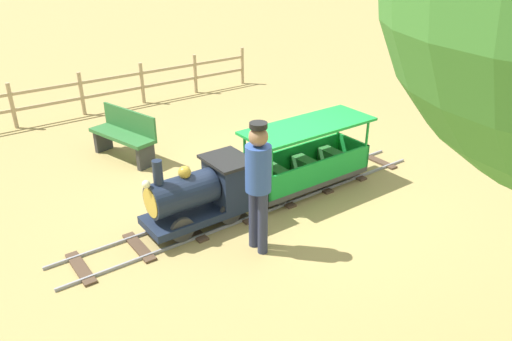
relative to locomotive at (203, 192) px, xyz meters
name	(u,v)px	position (x,y,z in m)	size (l,w,h in m)	color
ground_plane	(276,198)	(0.00, -1.20, -0.48)	(60.00, 60.00, 0.00)	#A38C51
track	(257,204)	(0.00, -0.86, -0.47)	(0.70, 5.70, 0.04)	gray
locomotive	(203,192)	(0.00, 0.00, 0.00)	(0.66, 1.45, 1.04)	#192338
passenger_car	(307,162)	(0.00, -1.76, -0.06)	(0.76, 2.00, 0.97)	#3F3F3F
conductor_person	(258,178)	(-0.86, -0.25, 0.47)	(0.30, 0.30, 1.62)	#282D47
park_bench	(125,135)	(2.62, -0.04, -0.07)	(1.36, 0.72, 0.82)	#2D6B33
fence_section	(113,87)	(5.23, -0.86, 0.00)	(0.08, 6.78, 0.90)	tan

